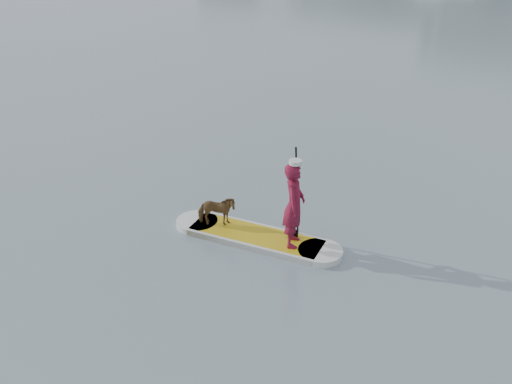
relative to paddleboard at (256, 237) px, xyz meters
The scene contains 6 objects.
ground 3.15m from the paddleboard, 72.33° to the right, with size 140.00×140.00×0.00m, color slate.
paddleboard is the anchor object (origin of this frame).
paddler 1.11m from the paddleboard, 12.18° to the left, with size 0.57×0.37×1.56m, color maroon.
white_cap 1.81m from the paddleboard, 12.18° to the left, with size 0.22×0.22×0.07m, color silver.
dog 0.89m from the paddleboard, 167.82° to the right, with size 0.33×0.72×0.61m, color #55371D.
paddle 1.03m from the paddleboard, 31.30° to the left, with size 0.10×0.30×2.00m.
Camera 1 is at (4.40, -4.16, 5.66)m, focal length 40.00 mm.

